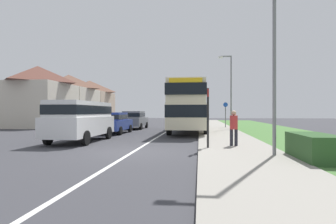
{
  "coord_description": "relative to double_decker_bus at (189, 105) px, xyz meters",
  "views": [
    {
      "loc": [
        2.65,
        -10.81,
        1.62
      ],
      "look_at": [
        0.73,
        6.12,
        1.6
      ],
      "focal_mm": 29.74,
      "sensor_mm": 36.0,
      "label": 1
    }
  ],
  "objects": [
    {
      "name": "pavement_near_side",
      "position": [
        2.37,
        -5.13,
        -2.08
      ],
      "size": [
        3.2,
        68.0,
        0.12
      ],
      "primitive_type": "cube",
      "color": "gray",
      "rests_on": "ground_plane"
    },
    {
      "name": "bus_stop_sign",
      "position": [
        1.17,
        -10.24,
        -0.6
      ],
      "size": [
        0.09,
        0.52,
        2.6
      ],
      "color": "black",
      "rests_on": "ground_plane"
    },
    {
      "name": "double_decker_bus",
      "position": [
        0.0,
        0.0,
        0.0
      ],
      "size": [
        2.8,
        10.75,
        3.7
      ],
      "color": "beige",
      "rests_on": "ground_plane"
    },
    {
      "name": "ground_plane",
      "position": [
        -1.83,
        -11.13,
        -2.14
      ],
      "size": [
        120.0,
        120.0,
        0.0
      ],
      "primitive_type": "plane",
      "color": "#38383D"
    },
    {
      "name": "roadside_hedge",
      "position": [
        4.47,
        -12.61,
        -1.69
      ],
      "size": [
        1.1,
        2.46,
        0.9
      ],
      "primitive_type": "cube",
      "color": "#2D5128",
      "rests_on": "ground_plane"
    },
    {
      "name": "parked_car_grey",
      "position": [
        -5.31,
        3.76,
        -1.23
      ],
      "size": [
        2.01,
        4.37,
        1.67
      ],
      "color": "slate",
      "rests_on": "ground_plane"
    },
    {
      "name": "street_lamp_mid",
      "position": [
        3.45,
        2.77,
        1.65
      ],
      "size": [
        1.14,
        0.2,
        6.51
      ],
      "color": "slate",
      "rests_on": "ground_plane"
    },
    {
      "name": "lane_marking_centre",
      "position": [
        -1.83,
        -3.13,
        -2.14
      ],
      "size": [
        0.14,
        60.0,
        0.01
      ],
      "primitive_type": "cube",
      "color": "silver",
      "rests_on": "ground_plane"
    },
    {
      "name": "cycle_route_sign",
      "position": [
        3.31,
        5.25,
        -0.71
      ],
      "size": [
        0.44,
        0.08,
        2.52
      ],
      "color": "slate",
      "rests_on": "ground_plane"
    },
    {
      "name": "parked_van_white",
      "position": [
        -5.53,
        -7.55,
        -0.85
      ],
      "size": [
        2.11,
        5.38,
        2.16
      ],
      "color": "silver",
      "rests_on": "ground_plane"
    },
    {
      "name": "house_terrace_far_side",
      "position": [
        -16.05,
        12.37,
        1.07
      ],
      "size": [
        6.07,
        20.54,
        6.42
      ],
      "color": "beige",
      "rests_on": "ground_plane"
    },
    {
      "name": "grass_verge_seaward",
      "position": [
        6.67,
        -5.13,
        -2.1
      ],
      "size": [
        6.0,
        68.0,
        0.08
      ],
      "primitive_type": "cube",
      "color": "#477538",
      "rests_on": "ground_plane"
    },
    {
      "name": "parked_car_blue",
      "position": [
        -5.47,
        -2.0,
        -1.27
      ],
      "size": [
        1.91,
        4.41,
        1.56
      ],
      "color": "navy",
      "rests_on": "ground_plane"
    },
    {
      "name": "street_lamp_near",
      "position": [
        3.29,
        -12.01,
        2.54
      ],
      "size": [
        1.14,
        0.2,
        8.24
      ],
      "color": "slate",
      "rests_on": "ground_plane"
    },
    {
      "name": "pedestrian_at_stop",
      "position": [
        2.32,
        -9.5,
        -1.17
      ],
      "size": [
        0.34,
        0.34,
        1.67
      ],
      "color": "#23232D",
      "rests_on": "ground_plane"
    }
  ]
}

